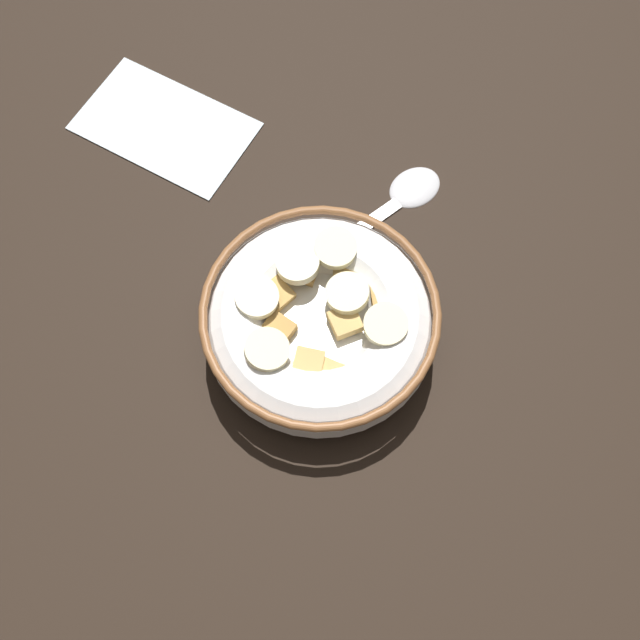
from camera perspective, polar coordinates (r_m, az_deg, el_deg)
The scene contains 4 objects.
ground_plane at distance 51.71cm, azimuth 0.00°, elevation -1.63°, with size 90.65×90.65×2.00cm, color black.
cereal_bowl at distance 48.33cm, azimuth -0.00°, elevation -0.13°, with size 16.18×16.18×5.44cm.
spoon at distance 55.67cm, azimuth 6.21°, elevation 9.78°, with size 11.36×13.24×0.80cm.
folded_napkin at distance 60.77cm, azimuth -12.48°, elevation 15.13°, with size 13.90×8.34×0.30cm, color silver.
Camera 1 is at (-3.96, 17.13, 47.62)cm, focal length 39.49 mm.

